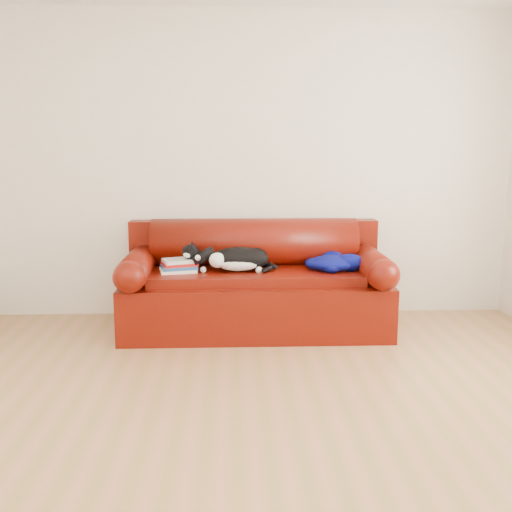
% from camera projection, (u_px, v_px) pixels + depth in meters
% --- Properties ---
extents(ground, '(4.50, 4.50, 0.00)m').
position_uv_depth(ground, '(264.00, 408.00, 3.42)').
color(ground, olive).
rests_on(ground, ground).
extents(room_shell, '(4.52, 4.02, 2.61)m').
position_uv_depth(room_shell, '(288.00, 109.00, 3.13)').
color(room_shell, beige).
rests_on(room_shell, ground).
extents(sofa_base, '(2.10, 0.90, 0.50)m').
position_uv_depth(sofa_base, '(255.00, 301.00, 4.84)').
color(sofa_base, '#360902').
rests_on(sofa_base, ground).
extents(sofa_back, '(2.10, 1.01, 0.88)m').
position_uv_depth(sofa_back, '(254.00, 259.00, 5.03)').
color(sofa_back, '#360902').
rests_on(sofa_back, ground).
extents(book_stack, '(0.31, 0.27, 0.10)m').
position_uv_depth(book_stack, '(179.00, 266.00, 4.70)').
color(book_stack, white).
rests_on(book_stack, sofa_base).
extents(cat, '(0.68, 0.35, 0.24)m').
position_uv_depth(cat, '(238.00, 260.00, 4.70)').
color(cat, black).
rests_on(cat, sofa_base).
extents(blanket, '(0.49, 0.39, 0.14)m').
position_uv_depth(blanket, '(333.00, 262.00, 4.77)').
color(blanket, '#050248').
rests_on(blanket, sofa_base).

